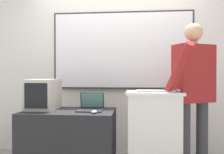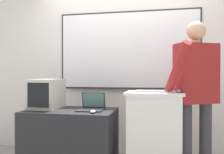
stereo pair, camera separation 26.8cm
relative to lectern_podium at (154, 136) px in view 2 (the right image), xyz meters
The scene contains 9 objects.
back_wall 1.35m from the lectern_podium, 118.47° to the left, with size 6.40×0.17×2.76m.
lectern_podium is the anchor object (origin of this frame).
side_desk 0.98m from the lectern_podium, behind, with size 1.05×0.63×0.76m.
person_presenter 0.70m from the lectern_podium, ahead, with size 0.62×0.71×1.75m.
laptop 0.79m from the lectern_podium, behind, with size 0.29×0.28×0.21m.
wireless_keyboard 0.50m from the lectern_podium, 76.07° to the right, with size 0.42×0.14×0.02m.
computer_mouse_by_laptop 0.73m from the lectern_podium, 163.34° to the right, with size 0.06×0.10×0.03m.
computer_mouse_by_keyboard 0.57m from the lectern_podium, 15.24° to the right, with size 0.06×0.10×0.03m.
crt_monitor 1.39m from the lectern_podium, behind, with size 0.32×0.45×0.36m.
Camera 2 is at (0.54, -2.35, 1.18)m, focal length 38.00 mm.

